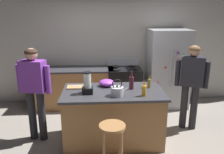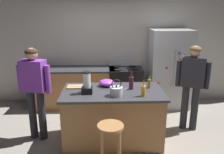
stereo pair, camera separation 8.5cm
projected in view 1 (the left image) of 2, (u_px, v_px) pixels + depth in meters
ground_plane at (113, 140)px, 4.05m from camera, size 14.00×14.00×0.00m
back_wall at (108, 46)px, 5.55m from camera, size 8.00×0.10×2.70m
kitchen_island at (113, 116)px, 3.93m from camera, size 1.66×0.93×0.91m
back_counter_run at (75, 88)px, 5.37m from camera, size 2.00×0.64×0.91m
refrigerator at (168, 69)px, 5.32m from camera, size 0.90×0.73×1.78m
stove_range at (124, 87)px, 5.41m from camera, size 0.76×0.65×1.09m
person_by_island_left at (34, 86)px, 3.83m from camera, size 0.59×0.31×1.61m
person_by_sink_right at (191, 80)px, 4.22m from camera, size 0.58×0.35×1.60m
bar_stool at (112, 136)px, 3.14m from camera, size 0.36×0.36×0.71m
blender_appliance at (87, 84)px, 3.65m from camera, size 0.17×0.17×0.36m
bottle_wine at (131, 82)px, 3.86m from camera, size 0.08×0.08×0.32m
bottle_soda at (144, 90)px, 3.55m from camera, size 0.07×0.07×0.26m
bottle_vinegar at (149, 83)px, 3.92m from camera, size 0.06×0.06×0.24m
mixing_bowl at (107, 83)px, 4.03m from camera, size 0.26×0.26×0.12m
tea_kettle at (117, 91)px, 3.56m from camera, size 0.28×0.20×0.27m
cutting_board at (76, 87)px, 3.96m from camera, size 0.30×0.20×0.02m
chef_knife at (77, 86)px, 3.95m from camera, size 0.21×0.12×0.01m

